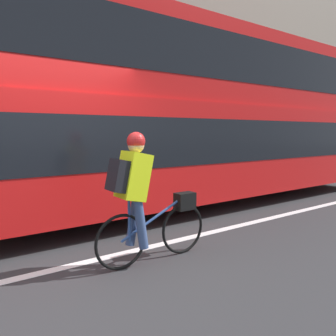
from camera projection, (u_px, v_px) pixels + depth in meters
ground_plane at (70, 267)px, 3.85m from camera, size 80.00×80.00×0.00m
road_center_line at (69, 266)px, 3.86m from camera, size 50.00×0.14×0.01m
bus at (200, 112)px, 7.20m from camera, size 9.93×2.55×3.63m
cyclist_on_bike at (142, 194)px, 3.85m from camera, size 1.55×0.32×1.58m
trash_bin at (61, 169)px, 8.88m from camera, size 0.46×0.46×0.85m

